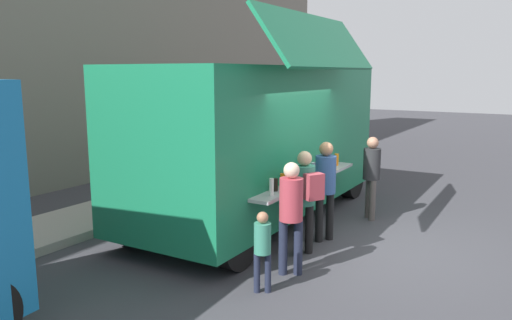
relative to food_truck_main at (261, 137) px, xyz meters
The scene contains 8 objects.
ground_plane 2.87m from the food_truck_main, 103.70° to the right, with size 60.00×60.00×0.00m, color #38383D.
food_truck_main is the anchor object (origin of this frame).
trash_bin 4.96m from the food_truck_main, 28.65° to the left, with size 0.60×0.60×1.00m, color #2F5E38.
customer_front_ordering 1.82m from the food_truck_main, 111.23° to the right, with size 0.53×0.41×1.68m.
customer_mid_with_backpack 2.22m from the food_truck_main, 130.69° to the right, with size 0.46×0.53×1.64m.
customer_rear_waiting 2.89m from the food_truck_main, 140.69° to the right, with size 0.33×0.33×1.61m.
customer_extra_browsing 2.21m from the food_truck_main, 61.41° to the right, with size 0.33×0.33×1.61m.
child_near_queue 3.51m from the food_truck_main, 148.84° to the right, with size 0.22×0.22×1.08m.
Camera 1 is at (-7.53, -2.51, 2.81)m, focal length 34.89 mm.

